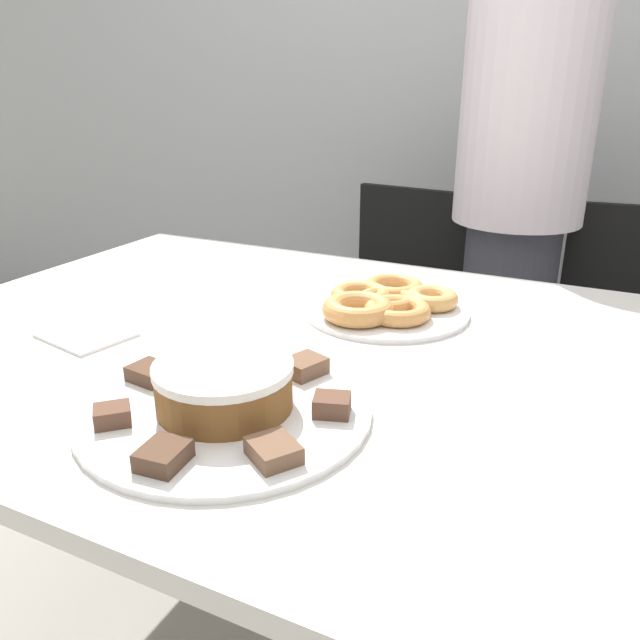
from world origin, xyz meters
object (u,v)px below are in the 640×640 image
object	(u,v)px
plate_cake	(226,410)
person_standing	(518,201)
plate_donuts	(386,310)
napkin	(86,335)
office_chair_right	(623,375)
office_chair_left	(390,334)
frosted_cake	(224,385)

from	to	relation	value
plate_cake	person_standing	bearing A→B (deg)	82.40
person_standing	plate_donuts	distance (m)	0.81
person_standing	plate_donuts	world-z (taller)	person_standing
plate_donuts	napkin	xyz separation A→B (m)	(-0.44, -0.35, -0.00)
person_standing	plate_donuts	xyz separation A→B (m)	(-0.11, -0.79, -0.09)
office_chair_right	office_chair_left	bearing A→B (deg)	173.72
office_chair_left	napkin	distance (m)	1.16
plate_cake	frosted_cake	world-z (taller)	frosted_cake
office_chair_left	frosted_cake	distance (m)	1.29
office_chair_right	napkin	distance (m)	1.46
frosted_cake	napkin	size ratio (longest dim) A/B	1.11
plate_cake	plate_donuts	xyz separation A→B (m)	(0.06, 0.47, 0.00)
office_chair_left	plate_cake	bearing A→B (deg)	-74.16
office_chair_left	frosted_cake	xyz separation A→B (m)	(0.19, -1.21, 0.41)
frosted_cake	napkin	world-z (taller)	frosted_cake
person_standing	office_chair_left	distance (m)	0.58
plate_donuts	napkin	distance (m)	0.56
person_standing	plate_cake	size ratio (longest dim) A/B	4.12
office_chair_left	office_chair_right	world-z (taller)	same
person_standing	office_chair_right	distance (m)	0.58
office_chair_right	plate_cake	distance (m)	1.37
napkin	plate_donuts	bearing A→B (deg)	38.54
person_standing	napkin	size ratio (longest dim) A/B	9.72
person_standing	frosted_cake	world-z (taller)	person_standing
plate_cake	napkin	xyz separation A→B (m)	(-0.38, 0.12, -0.00)
office_chair_left	plate_donuts	xyz separation A→B (m)	(0.24, -0.74, 0.37)
office_chair_right	plate_donuts	world-z (taller)	office_chair_right
frosted_cake	plate_donuts	bearing A→B (deg)	82.73
napkin	office_chair_left	bearing A→B (deg)	80.06
plate_cake	plate_donuts	bearing A→B (deg)	82.73
office_chair_right	plate_cake	xyz separation A→B (m)	(-0.52, -1.21, 0.37)
office_chair_right	napkin	xyz separation A→B (m)	(-0.90, -1.09, 0.37)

